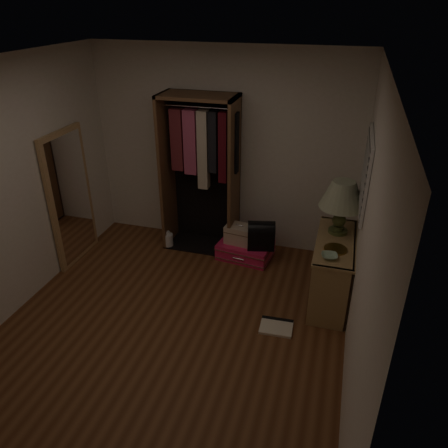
% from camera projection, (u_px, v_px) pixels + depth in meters
% --- Properties ---
extents(ground, '(4.00, 4.00, 0.00)m').
position_uv_depth(ground, '(171.00, 329.00, 4.55)').
color(ground, brown).
rests_on(ground, ground).
extents(room_walls, '(3.52, 4.02, 2.60)m').
position_uv_depth(room_walls, '(171.00, 197.00, 3.87)').
color(room_walls, silver).
rests_on(room_walls, ground).
extents(console_bookshelf, '(0.42, 1.12, 0.75)m').
position_uv_depth(console_bookshelf, '(332.00, 267.00, 4.86)').
color(console_bookshelf, '#A07D4D').
rests_on(console_bookshelf, ground).
extents(open_wardrobe, '(0.98, 0.50, 2.05)m').
position_uv_depth(open_wardrobe, '(202.00, 161.00, 5.55)').
color(open_wardrobe, brown).
rests_on(open_wardrobe, ground).
extents(floor_mirror, '(0.06, 0.80, 1.70)m').
position_uv_depth(floor_mirror, '(70.00, 198.00, 5.42)').
color(floor_mirror, tan).
rests_on(floor_mirror, ground).
extents(pink_suitcase, '(0.75, 0.58, 0.21)m').
position_uv_depth(pink_suitcase, '(245.00, 250.00, 5.76)').
color(pink_suitcase, '#E51C52').
rests_on(pink_suitcase, ground).
extents(train_case, '(0.39, 0.29, 0.26)m').
position_uv_depth(train_case, '(239.00, 234.00, 5.67)').
color(train_case, '#C9B299').
rests_on(train_case, pink_suitcase).
extents(black_bag, '(0.38, 0.29, 0.37)m').
position_uv_depth(black_bag, '(261.00, 234.00, 5.52)').
color(black_bag, black).
rests_on(black_bag, pink_suitcase).
extents(table_lamp, '(0.55, 0.55, 0.61)m').
position_uv_depth(table_lamp, '(343.00, 196.00, 4.63)').
color(table_lamp, '#414D25').
rests_on(table_lamp, console_bookshelf).
extents(brass_tray, '(0.31, 0.31, 0.01)m').
position_uv_depth(brass_tray, '(335.00, 249.00, 4.51)').
color(brass_tray, '#AC8842').
rests_on(brass_tray, console_bookshelf).
extents(ceramic_bowl, '(0.19, 0.19, 0.04)m').
position_uv_depth(ceramic_bowl, '(329.00, 256.00, 4.36)').
color(ceramic_bowl, '#9FBFA0').
rests_on(ceramic_bowl, console_bookshelf).
extents(white_jug, '(0.14, 0.14, 0.24)m').
position_uv_depth(white_jug, '(168.00, 240.00, 5.99)').
color(white_jug, white).
rests_on(white_jug, ground).
extents(floor_book, '(0.35, 0.28, 0.03)m').
position_uv_depth(floor_book, '(277.00, 326.00, 4.57)').
color(floor_book, white).
rests_on(floor_book, ground).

